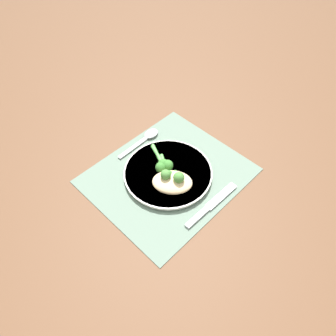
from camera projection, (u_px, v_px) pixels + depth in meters
name	position (u px, v px, depth m)	size (l,w,h in m)	color
ground_plane	(168.00, 176.00, 0.92)	(3.00, 3.00, 0.00)	brown
placemat	(168.00, 175.00, 0.91)	(0.41, 0.35, 0.00)	slate
plate	(168.00, 173.00, 0.91)	(0.25, 0.25, 0.01)	silver
chicken_fillet	(172.00, 182.00, 0.86)	(0.13, 0.13, 0.03)	#DBBC89
pesto_dollop_primary	(166.00, 175.00, 0.85)	(0.03, 0.03, 0.03)	#477F38
pesto_dollop_secondary	(179.00, 177.00, 0.84)	(0.03, 0.03, 0.03)	#477F38
broccoli_stalk_right	(168.00, 174.00, 0.88)	(0.07, 0.10, 0.02)	#51A847
broccoli_stalk_front	(168.00, 172.00, 0.89)	(0.07, 0.14, 0.03)	#51A847
broccoli_stalk_left	(163.00, 165.00, 0.90)	(0.07, 0.11, 0.03)	#51A847
knife	(211.00, 205.00, 0.85)	(0.19, 0.02, 0.01)	silver
spoon	(147.00, 137.00, 1.00)	(0.16, 0.04, 0.01)	silver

